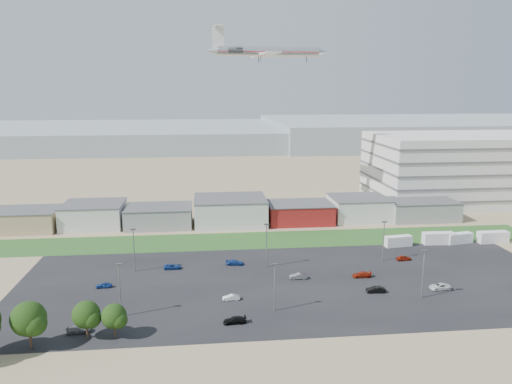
{
  "coord_description": "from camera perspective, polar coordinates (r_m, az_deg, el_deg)",
  "views": [
    {
      "loc": [
        -13.99,
        -81.48,
        41.58
      ],
      "look_at": [
        -2.99,
        22.0,
        20.06
      ],
      "focal_mm": 35.0,
      "sensor_mm": 36.0,
      "label": 1
    }
  ],
  "objects": [
    {
      "name": "ground",
      "position": [
        92.54,
        3.4,
        -15.04
      ],
      "size": [
        700.0,
        700.0,
        0.0
      ],
      "primitive_type": "plane",
      "color": "#857054",
      "rests_on": "ground"
    },
    {
      "name": "parking_lot",
      "position": [
        111.3,
        4.27,
        -10.28
      ],
      "size": [
        120.0,
        50.0,
        0.01
      ],
      "primitive_type": "cube",
      "color": "black",
      "rests_on": "ground"
    },
    {
      "name": "grass_strip",
      "position": [
        140.5,
        -0.08,
        -5.52
      ],
      "size": [
        160.0,
        16.0,
        0.02
      ],
      "primitive_type": "cube",
      "color": "#285821",
      "rests_on": "ground"
    },
    {
      "name": "hills_backdrop",
      "position": [
        401.85,
        1.69,
        6.38
      ],
      "size": [
        700.0,
        200.0,
        9.0
      ],
      "primitive_type": null,
      "color": "gray",
      "rests_on": "ground"
    },
    {
      "name": "building_row",
      "position": [
        157.07,
        -6.99,
        -2.25
      ],
      "size": [
        170.0,
        20.0,
        8.0
      ],
      "primitive_type": null,
      "color": "silver",
      "rests_on": "ground"
    },
    {
      "name": "parking_garage",
      "position": [
        206.89,
        24.21,
        2.57
      ],
      "size": [
        80.0,
        40.0,
        25.0
      ],
      "primitive_type": "cube",
      "color": "silver",
      "rests_on": "ground"
    },
    {
      "name": "box_trailer_a",
      "position": [
        140.33,
        15.93,
        -5.42
      ],
      "size": [
        7.72,
        3.39,
        2.8
      ],
      "primitive_type": null,
      "rotation": [
        0.0,
        0.0,
        0.14
      ],
      "color": "silver",
      "rests_on": "ground"
    },
    {
      "name": "box_trailer_b",
      "position": [
        145.68,
        20.13,
        -4.98
      ],
      "size": [
        8.6,
        2.93,
        3.19
      ],
      "primitive_type": null,
      "rotation": [
        0.0,
        0.0,
        -0.03
      ],
      "color": "silver",
      "rests_on": "ground"
    },
    {
      "name": "box_trailer_c",
      "position": [
        148.48,
        22.19,
        -4.9
      ],
      "size": [
        7.83,
        3.73,
        2.82
      ],
      "primitive_type": null,
      "rotation": [
        0.0,
        0.0,
        0.19
      ],
      "color": "silver",
      "rests_on": "ground"
    },
    {
      "name": "box_trailer_d",
      "position": [
        152.71,
        25.45,
        -4.67
      ],
      "size": [
        8.41,
        2.82,
        3.13
      ],
      "primitive_type": null,
      "rotation": [
        0.0,
        0.0,
        0.02
      ],
      "color": "silver",
      "rests_on": "ground"
    },
    {
      "name": "tree_mid",
      "position": [
        91.18,
        -24.53,
        -13.4
      ],
      "size": [
        6.07,
        6.07,
        9.1
      ],
      "primitive_type": null,
      "color": "black",
      "rests_on": "ground"
    },
    {
      "name": "tree_right",
      "position": [
        91.43,
        -18.82,
        -13.41
      ],
      "size": [
        5.01,
        5.01,
        7.52
      ],
      "primitive_type": null,
      "color": "black",
      "rests_on": "ground"
    },
    {
      "name": "tree_near",
      "position": [
        90.34,
        -15.91,
        -13.77
      ],
      "size": [
        4.57,
        4.57,
        6.86
      ],
      "primitive_type": null,
      "color": "black",
      "rests_on": "ground"
    },
    {
      "name": "lightpole_front_l",
      "position": [
        97.04,
        -15.28,
        -10.79
      ],
      "size": [
        1.22,
        0.51,
        10.34
      ],
      "primitive_type": null,
      "color": "slate",
      "rests_on": "ground"
    },
    {
      "name": "lightpole_front_m",
      "position": [
        96.19,
        2.12,
        -10.85
      ],
      "size": [
        1.11,
        0.46,
        9.44
      ],
      "primitive_type": null,
      "color": "slate",
      "rests_on": "ground"
    },
    {
      "name": "lightpole_front_r",
      "position": [
        107.0,
        18.54,
        -8.89
      ],
      "size": [
        1.2,
        0.5,
        10.16
      ],
      "primitive_type": null,
      "color": "slate",
      "rests_on": "ground"
    },
    {
      "name": "lightpole_back_l",
      "position": [
        119.1,
        -13.77,
        -6.49
      ],
      "size": [
        1.21,
        0.5,
        10.25
      ],
      "primitive_type": null,
      "color": "slate",
      "rests_on": "ground"
    },
    {
      "name": "lightpole_back_m",
      "position": [
        118.54,
        1.21,
        -6.13
      ],
      "size": [
        1.25,
        0.52,
        10.62
      ],
      "primitive_type": null,
      "color": "slate",
      "rests_on": "ground"
    },
    {
      "name": "lightpole_back_r",
      "position": [
        126.68,
        14.37,
        -5.47
      ],
      "size": [
        1.18,
        0.49,
        10.04
      ],
      "primitive_type": null,
      "color": "slate",
      "rests_on": "ground"
    },
    {
      "name": "airliner",
      "position": [
        172.76,
        1.41,
        15.76
      ],
      "size": [
        43.83,
        31.45,
        12.39
      ],
      "primitive_type": null,
      "rotation": [
        0.0,
        0.0,
        0.07
      ],
      "color": "silver"
    },
    {
      "name": "parked_car_0",
      "position": [
        114.09,
        20.27,
        -10.1
      ],
      "size": [
        4.7,
        2.32,
        1.28
      ],
      "primitive_type": "imported",
      "rotation": [
        0.0,
        0.0,
        -1.53
      ],
      "color": "silver",
      "rests_on": "ground"
    },
    {
      "name": "parked_car_1",
      "position": [
        108.63,
        13.52,
        -10.79
      ],
      "size": [
        4.08,
        1.69,
        1.31
      ],
      "primitive_type": "imported",
      "rotation": [
        0.0,
        0.0,
        -1.65
      ],
      "color": "black",
      "rests_on": "ground"
    },
    {
      "name": "parked_car_3",
      "position": [
        93.15,
        -2.45,
        -14.42
      ],
      "size": [
        4.27,
        1.96,
        1.21
      ],
      "primitive_type": "imported",
      "rotation": [
        0.0,
        0.0,
        -1.51
      ],
      "color": "black",
      "rests_on": "ground"
    },
    {
      "name": "parked_car_4",
      "position": [
        102.37,
        -2.86,
        -11.95
      ],
      "size": [
        3.5,
        1.37,
        1.14
      ],
      "primitive_type": "imported",
      "rotation": [
        0.0,
        0.0,
        -1.52
      ],
      "color": "silver",
      "rests_on": "ground"
    },
    {
      "name": "parked_car_5",
      "position": [
        112.95,
        -16.99,
        -10.14
      ],
      "size": [
        3.4,
        1.53,
        1.13
      ],
      "primitive_type": "imported",
      "rotation": [
        0.0,
        0.0,
        -1.51
      ],
      "color": "navy",
      "rests_on": "ground"
    },
    {
      "name": "parked_car_6",
      "position": [
        121.43,
        -2.44,
        -8.04
      ],
      "size": [
        4.45,
        2.23,
        1.24
      ],
      "primitive_type": "imported",
      "rotation": [
        0.0,
        0.0,
        1.45
      ],
      "color": "navy",
      "rests_on": "ground"
    },
    {
      "name": "parked_car_7",
      "position": [
        113.17,
        4.85,
        -9.56
      ],
      "size": [
        3.97,
        1.4,
        1.3
      ],
      "primitive_type": "imported",
      "rotation": [
        0.0,
        0.0,
        -1.58
      ],
      "color": "#595B5E",
      "rests_on": "ground"
    },
    {
      "name": "parked_car_8",
      "position": [
        129.63,
        16.52,
        -7.23
      ],
      "size": [
        3.86,
        1.92,
        1.26
      ],
      "primitive_type": "imported",
      "rotation": [
        0.0,
        0.0,
        1.69
      ],
      "color": "maroon",
      "rests_on": "ground"
    },
    {
      "name": "parked_car_9",
      "position": [
        120.35,
        -9.51,
        -8.41
      ],
      "size": [
        4.09,
        1.89,
        1.14
      ],
      "primitive_type": "imported",
      "rotation": [
        0.0,
        0.0,
        1.57
      ],
      "color": "navy",
      "rests_on": "ground"
    },
    {
      "name": "parked_car_10",
      "position": [
        95.01,
        -19.53,
        -14.57
      ],
      "size": [
        4.49,
        2.27,
        1.25
      ],
      "primitive_type": "imported",
      "rotation": [
        0.0,
        0.0,
        1.69
      ],
      "color": "#595B5E",
      "rests_on": "ground"
    },
    {
      "name": "parked_car_12",
      "position": [
        116.26,
        12.0,
        -9.21
      ],
      "size": [
        4.29,
        1.81,
        1.24
      ],
      "primitive_type": "imported",
      "rotation": [
        0.0,
        0.0,
        -1.59
      ],
      "color": "maroon",
      "rests_on": "ground"
    }
  ]
}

